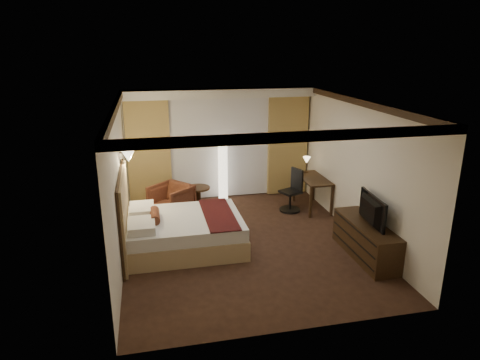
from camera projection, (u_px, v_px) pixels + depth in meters
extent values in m
cube|color=#311D13|center=(244.00, 243.00, 8.29)|extent=(4.50, 5.50, 0.01)
cube|color=white|center=(245.00, 102.00, 7.47)|extent=(4.50, 5.50, 0.01)
cube|color=white|center=(219.00, 144.00, 10.44)|extent=(4.50, 0.02, 2.70)
cube|color=white|center=(119.00, 184.00, 7.42)|extent=(0.02, 5.50, 2.70)
cube|color=white|center=(357.00, 169.00, 8.34)|extent=(0.02, 5.50, 2.70)
cube|color=white|center=(220.00, 93.00, 9.83)|extent=(4.50, 0.50, 0.20)
cube|color=silver|center=(220.00, 149.00, 10.40)|extent=(2.48, 0.04, 2.45)
cube|color=tan|center=(149.00, 153.00, 9.99)|extent=(1.00, 0.14, 2.45)
cube|color=tan|center=(287.00, 146.00, 10.69)|extent=(1.00, 0.14, 2.45)
imported|color=#4E2317|center=(171.00, 199.00, 9.44)|extent=(1.07, 1.07, 0.81)
imported|color=black|center=(367.00, 208.00, 7.47)|extent=(0.65, 1.03, 0.13)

